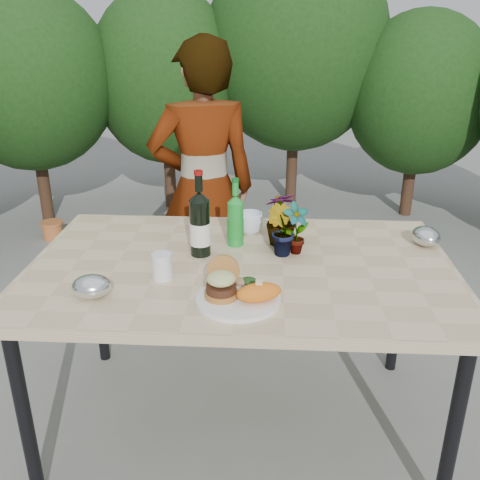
# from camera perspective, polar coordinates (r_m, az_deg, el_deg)

# --- Properties ---
(ground) EXTENTS (80.00, 80.00, 0.00)m
(ground) POSITION_cam_1_polar(r_m,az_deg,el_deg) (2.44, 0.11, -18.68)
(ground) COLOR slate
(ground) RESTS_ON ground
(patio_table) EXTENTS (1.60, 1.00, 0.75)m
(patio_table) POSITION_cam_1_polar(r_m,az_deg,el_deg) (2.05, 0.13, -3.98)
(patio_table) COLOR #D0B88A
(patio_table) RESTS_ON ground
(shrub_hedge) EXTENTS (6.87, 5.14, 2.25)m
(shrub_hedge) POSITION_cam_1_polar(r_m,az_deg,el_deg) (3.66, 1.71, 15.30)
(shrub_hedge) COLOR #382316
(shrub_hedge) RESTS_ON ground
(dinner_plate) EXTENTS (0.28, 0.28, 0.01)m
(dinner_plate) POSITION_cam_1_polar(r_m,az_deg,el_deg) (1.76, -0.19, -6.35)
(dinner_plate) COLOR white
(dinner_plate) RESTS_ON patio_table
(burger_stack) EXTENTS (0.11, 0.16, 0.11)m
(burger_stack) POSITION_cam_1_polar(r_m,az_deg,el_deg) (1.76, -1.96, -4.48)
(burger_stack) COLOR #B7722D
(burger_stack) RESTS_ON dinner_plate
(sweet_potato) EXTENTS (0.17, 0.12, 0.06)m
(sweet_potato) POSITION_cam_1_polar(r_m,az_deg,el_deg) (1.72, 2.03, -5.61)
(sweet_potato) COLOR orange
(sweet_potato) RESTS_ON dinner_plate
(grilled_veg) EXTENTS (0.08, 0.05, 0.03)m
(grilled_veg) POSITION_cam_1_polar(r_m,az_deg,el_deg) (1.83, 0.52, -4.40)
(grilled_veg) COLOR olive
(grilled_veg) RESTS_ON dinner_plate
(wine_bottle) EXTENTS (0.08, 0.08, 0.34)m
(wine_bottle) POSITION_cam_1_polar(r_m,az_deg,el_deg) (2.06, -4.29, 1.64)
(wine_bottle) COLOR black
(wine_bottle) RESTS_ON patio_table
(sparkling_water) EXTENTS (0.07, 0.07, 0.28)m
(sparkling_water) POSITION_cam_1_polar(r_m,az_deg,el_deg) (2.15, -0.49, 2.03)
(sparkling_water) COLOR #1A912D
(sparkling_water) RESTS_ON patio_table
(plastic_cup) EXTENTS (0.07, 0.07, 0.09)m
(plastic_cup) POSITION_cam_1_polar(r_m,az_deg,el_deg) (1.91, -8.31, -2.78)
(plastic_cup) COLOR silver
(plastic_cup) RESTS_ON patio_table
(seedling_left) EXTENTS (0.13, 0.12, 0.21)m
(seedling_left) POSITION_cam_1_polar(r_m,az_deg,el_deg) (2.08, 6.00, 1.21)
(seedling_left) COLOR #276021
(seedling_left) RESTS_ON patio_table
(seedling_mid) EXTENTS (0.14, 0.14, 0.20)m
(seedling_mid) POSITION_cam_1_polar(r_m,az_deg,el_deg) (2.07, 4.35, 1.03)
(seedling_mid) COLOR #25521C
(seedling_mid) RESTS_ON patio_table
(seedling_right) EXTENTS (0.16, 0.16, 0.22)m
(seedling_right) POSITION_cam_1_polar(r_m,az_deg,el_deg) (2.16, 4.44, 2.30)
(seedling_right) COLOR #21561D
(seedling_right) RESTS_ON patio_table
(blue_bowl) EXTENTS (0.15, 0.15, 0.09)m
(blue_bowl) POSITION_cam_1_polar(r_m,az_deg,el_deg) (2.29, 1.04, 1.83)
(blue_bowl) COLOR white
(blue_bowl) RESTS_ON patio_table
(foil_packet_left) EXTENTS (0.14, 0.12, 0.08)m
(foil_packet_left) POSITION_cam_1_polar(r_m,az_deg,el_deg) (1.84, -15.54, -4.81)
(foil_packet_left) COLOR silver
(foil_packet_left) RESTS_ON patio_table
(foil_packet_right) EXTENTS (0.13, 0.15, 0.08)m
(foil_packet_right) POSITION_cam_1_polar(r_m,az_deg,el_deg) (2.30, 19.22, 0.39)
(foil_packet_right) COLOR silver
(foil_packet_right) RESTS_ON patio_table
(person) EXTENTS (0.64, 0.51, 1.54)m
(person) POSITION_cam_1_polar(r_m,az_deg,el_deg) (2.82, -3.91, 5.33)
(person) COLOR #98634C
(person) RESTS_ON ground
(terracotta_pot) EXTENTS (0.17, 0.17, 0.14)m
(terracotta_pot) POSITION_cam_1_polar(r_m,az_deg,el_deg) (4.43, -19.37, 1.03)
(terracotta_pot) COLOR #C36632
(terracotta_pot) RESTS_ON ground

